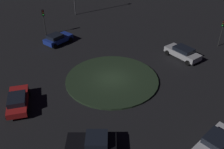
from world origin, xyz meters
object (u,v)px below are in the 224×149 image
at_px(car_red, 18,101).
at_px(car_black, 93,143).
at_px(car_silver, 183,52).
at_px(car_white, 216,143).
at_px(car_blue, 58,39).
at_px(traffic_light_west, 223,28).
at_px(traffic_light_south, 44,17).

bearing_deg(car_red, car_black, -139.15).
height_order(car_silver, car_red, car_silver).
xyz_separation_m(car_silver, car_red, (20.04, 2.23, -0.05)).
distance_m(car_white, car_blue, 24.38).
bearing_deg(traffic_light_west, car_silver, 0.39).
relative_size(car_white, car_black, 1.12).
xyz_separation_m(car_white, car_blue, (7.44, -23.22, 0.02)).
distance_m(car_silver, car_red, 20.16).
distance_m(traffic_light_west, traffic_light_south, 25.01).
distance_m(car_silver, traffic_light_west, 6.99).
xyz_separation_m(car_blue, traffic_light_west, (-20.49, 9.05, 1.91)).
xyz_separation_m(car_silver, car_black, (15.11, 9.72, -0.04)).
bearing_deg(car_red, car_blue, -19.39).
relative_size(traffic_light_west, traffic_light_south, 0.96).
relative_size(car_black, traffic_light_south, 1.09).
bearing_deg(traffic_light_south, car_red, -35.65).
xyz_separation_m(car_red, traffic_light_south, (-5.11, -15.83, 2.08)).
bearing_deg(car_blue, traffic_light_west, -52.88).
height_order(car_white, traffic_light_west, traffic_light_west).
xyz_separation_m(car_red, traffic_light_west, (-26.69, -3.18, 1.96)).
distance_m(car_black, car_blue, 19.76).
bearing_deg(car_black, traffic_light_south, -68.57).
relative_size(car_white, traffic_light_south, 1.22).
bearing_deg(car_white, traffic_light_west, -153.25).
bearing_deg(traffic_light_south, car_white, -0.11).
bearing_deg(car_blue, traffic_light_south, 77.78).
bearing_deg(car_silver, car_red, -98.62).
relative_size(car_silver, car_red, 1.07).
height_order(car_silver, car_white, car_silver).
bearing_deg(car_white, car_red, -59.48).
bearing_deg(car_white, car_black, -42.53).
bearing_deg(car_silver, car_blue, -140.82).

